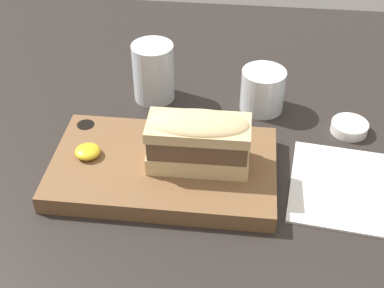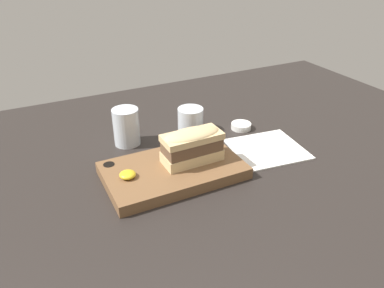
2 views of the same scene
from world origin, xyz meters
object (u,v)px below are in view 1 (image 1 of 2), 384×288
Objects in this scene: serving_board at (164,167)px; napkin at (356,191)px; wine_glass at (262,92)px; condiment_dish at (349,127)px; sandwich at (199,138)px; water_glass at (154,75)px.

serving_board is 27.76cm from napkin.
condiment_dish is at bearing -19.86° from wine_glass.
serving_board is 1.60× the size of napkin.
sandwich is at bearing -149.73° from condiment_dish.
water_glass is at bearing 147.57° from napkin.
sandwich is at bearing -0.72° from serving_board.
serving_board is at bearing -127.04° from wine_glass.
water_glass is 1.73× the size of condiment_dish.
napkin is (13.68, -19.36, -3.08)cm from wine_glass.
napkin is (27.72, -0.76, -1.18)cm from serving_board.
condiment_dish is (0.56, 14.21, 0.67)cm from napkin.
serving_board is 4.37× the size of wine_glass.
sandwich is 1.40× the size of water_glass.
condiment_dish is (23.17, 13.52, -6.32)cm from sandwich.
condiment_dish is at bearing -10.98° from water_glass.
wine_glass is (14.04, 18.60, 1.90)cm from serving_board.
water_glass is at bearing 103.38° from serving_board.
serving_board is 31.32cm from condiment_dish.
wine_glass is 15.33cm from condiment_dish.
serving_board is 20.63cm from water_glass.
wine_glass is 23.90cm from napkin.
napkin is at bearing -1.75° from sandwich.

